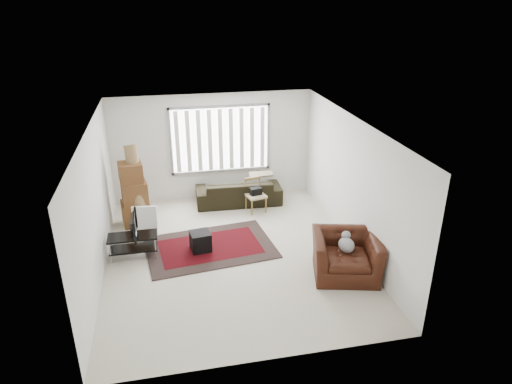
# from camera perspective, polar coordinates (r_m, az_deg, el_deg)

# --- Properties ---
(room) EXTENTS (6.00, 6.02, 2.71)m
(room) POSITION_cam_1_polar(r_m,az_deg,el_deg) (9.11, -3.50, 3.40)
(room) COLOR beige
(room) RESTS_ON ground
(persian_rug) EXTENTS (2.79, 2.03, 0.02)m
(persian_rug) POSITION_cam_1_polar(r_m,az_deg,el_deg) (9.67, -5.77, -6.86)
(persian_rug) COLOR black
(persian_rug) RESTS_ON ground
(tv_stand) EXTENTS (0.97, 0.44, 0.48)m
(tv_stand) POSITION_cam_1_polar(r_m,az_deg,el_deg) (9.47, -15.13, -5.99)
(tv_stand) COLOR black
(tv_stand) RESTS_ON ground
(tv) EXTENTS (0.10, 0.79, 0.45)m
(tv) POSITION_cam_1_polar(r_m,az_deg,el_deg) (9.30, -15.36, -4.06)
(tv) COLOR black
(tv) RESTS_ON tv_stand
(subwoofer) EXTENTS (0.44, 0.44, 0.39)m
(subwoofer) POSITION_cam_1_polar(r_m,az_deg,el_deg) (9.50, -6.96, -6.11)
(subwoofer) COLOR black
(subwoofer) RESTS_ON persian_rug
(moving_boxes) EXTENTS (0.69, 0.64, 1.48)m
(moving_boxes) POSITION_cam_1_polar(r_m,az_deg,el_deg) (10.67, -14.98, -0.51)
(moving_boxes) COLOR brown
(moving_boxes) RESTS_ON ground
(white_flatpack) EXTENTS (0.55, 0.27, 0.68)m
(white_flatpack) POSITION_cam_1_polar(r_m,az_deg,el_deg) (10.23, -13.71, -3.60)
(white_flatpack) COLOR silver
(white_flatpack) RESTS_ON ground
(rolled_rug) EXTENTS (0.47, 0.88, 1.88)m
(rolled_rug) POSITION_cam_1_polar(r_m,az_deg,el_deg) (10.49, -14.69, 0.62)
(rolled_rug) COLOR olive
(rolled_rug) RESTS_ON ground
(sofa) EXTENTS (2.16, 1.00, 0.82)m
(sofa) POSITION_cam_1_polar(r_m,az_deg,el_deg) (11.46, -2.19, 0.50)
(sofa) COLOR black
(sofa) RESTS_ON ground
(side_chair) EXTENTS (0.53, 0.53, 0.82)m
(side_chair) POSITION_cam_1_polar(r_m,az_deg,el_deg) (11.02, -0.07, -0.20)
(side_chair) COLOR tan
(side_chair) RESTS_ON ground
(armchair) EXTENTS (1.46, 1.34, 0.92)m
(armchair) POSITION_cam_1_polar(r_m,az_deg,el_deg) (8.72, 11.22, -7.45)
(armchair) COLOR #37160B
(armchair) RESTS_ON ground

